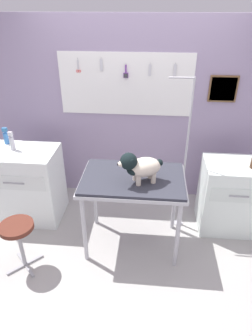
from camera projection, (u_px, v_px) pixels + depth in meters
name	position (u px, v px, depth m)	size (l,w,h in m)	color
ground	(127.00, 258.00, 3.18)	(4.40, 4.00, 0.04)	#A5A39E
rear_wall_panel	(136.00, 114.00, 3.70)	(4.00, 0.11, 2.30)	#9888A7
grooming_table	(133.00, 184.00, 2.97)	(1.05, 0.70, 0.87)	#B7B7BC
grooming_arm	(184.00, 165.00, 3.22)	(0.30, 0.11, 1.79)	#B7B7BC
dog	(140.00, 166.00, 2.76)	(0.44, 0.31, 0.33)	beige
counter_left	(27.00, 184.00, 3.58)	(0.80, 0.58, 0.91)	white
cabinet_right	(230.00, 196.00, 3.41)	(0.68, 0.54, 0.85)	white
stool	(18.00, 233.00, 2.84)	(0.33, 0.33, 0.55)	#9E9EA3
spray_bottle_tall	(6.00, 137.00, 3.49)	(0.06, 0.06, 0.20)	#3A75BE
conditioner_bottle	(12.00, 142.00, 3.34)	(0.05, 0.05, 0.22)	#B7B4C0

